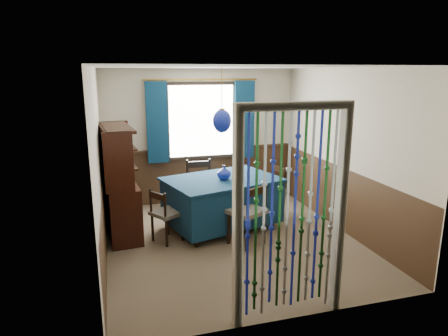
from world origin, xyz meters
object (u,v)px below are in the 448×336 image
object	(u,v)px
dining_table	(222,200)
chair_right	(271,189)
chair_far	(200,187)
pendant_lamp	(222,121)
chair_near	(248,212)
chair_left	(165,214)
bowl_shelf	(122,162)
vase_table	(224,173)
vase_sideboard	(122,170)
sideboard	(120,197)

from	to	relation	value
dining_table	chair_right	xyz separation A→B (m)	(0.97, 0.32, -0.00)
dining_table	chair_far	distance (m)	0.69
pendant_lamp	dining_table	bearing A→B (deg)	180.00
chair_right	dining_table	bearing A→B (deg)	98.32
chair_far	chair_near	bearing A→B (deg)	107.93
chair_left	bowl_shelf	world-z (taller)	bowl_shelf
chair_left	vase_table	bearing A→B (deg)	70.89
vase_table	vase_sideboard	size ratio (longest dim) A/B	1.13
dining_table	bowl_shelf	size ratio (longest dim) A/B	8.66
chair_right	pendant_lamp	size ratio (longest dim) A/B	0.92
chair_near	chair_left	bearing A→B (deg)	130.28
vase_sideboard	dining_table	bearing A→B (deg)	-19.16
chair_far	vase_sideboard	xyz separation A→B (m)	(-1.30, -0.14, 0.42)
chair_near	sideboard	bearing A→B (deg)	123.30
chair_right	vase_sideboard	distance (m)	2.52
dining_table	chair_left	size ratio (longest dim) A/B	2.42
chair_near	chair_left	xyz separation A→B (m)	(-1.12, 0.43, -0.06)
chair_near	vase_table	world-z (taller)	vase_table
pendant_lamp	vase_sideboard	xyz separation A→B (m)	(-1.50, 0.52, -0.79)
chair_near	chair_right	distance (m)	1.30
dining_table	chair_near	bearing A→B (deg)	-90.71
sideboard	chair_right	bearing A→B (deg)	-3.29
chair_far	chair_left	xyz separation A→B (m)	(-0.74, -0.95, -0.08)
dining_table	pendant_lamp	xyz separation A→B (m)	(0.00, 0.00, 1.25)
pendant_lamp	vase_table	size ratio (longest dim) A/B	4.73
chair_far	pendant_lamp	bearing A→B (deg)	108.94
pendant_lamp	vase_table	world-z (taller)	pendant_lamp
chair_near	sideboard	size ratio (longest dim) A/B	0.55
dining_table	sideboard	bearing A→B (deg)	156.74
dining_table	vase_table	world-z (taller)	vase_table
chair_far	bowl_shelf	xyz separation A→B (m)	(-1.30, -0.67, 0.66)
vase_sideboard	chair_right	bearing A→B (deg)	-4.61
chair_left	pendant_lamp	world-z (taller)	pendant_lamp
dining_table	sideboard	xyz separation A→B (m)	(-1.56, 0.21, 0.11)
chair_left	chair_right	world-z (taller)	chair_right
chair_left	sideboard	xyz separation A→B (m)	(-0.62, 0.50, 0.15)
dining_table	bowl_shelf	distance (m)	1.65
chair_far	sideboard	xyz separation A→B (m)	(-1.36, -0.45, 0.08)
pendant_lamp	bowl_shelf	xyz separation A→B (m)	(-1.50, -0.01, -0.55)
pendant_lamp	vase_table	bearing A→B (deg)	-75.75
chair_left	vase_table	size ratio (longest dim) A/B	3.95
vase_table	vase_sideboard	bearing A→B (deg)	158.98
chair_left	vase_table	distance (m)	1.09
sideboard	vase_table	size ratio (longest dim) A/B	8.23
bowl_shelf	chair_right	bearing A→B (deg)	7.55
chair_far	dining_table	bearing A→B (deg)	108.94
sideboard	bowl_shelf	bearing A→B (deg)	-80.43
pendant_lamp	chair_far	bearing A→B (deg)	106.74
chair_near	pendant_lamp	distance (m)	1.44
vase_sideboard	chair_near	bearing A→B (deg)	-36.27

